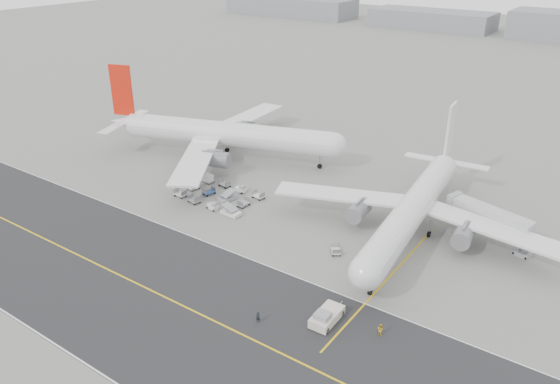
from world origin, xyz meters
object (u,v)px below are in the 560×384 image
Objects in this scene: ground_crew_b at (380,329)px; pushback_tug at (326,317)px; airliner_a at (222,134)px; airliner_b at (414,207)px; jet_bridge at (490,218)px; ground_crew_a at (258,317)px.

pushback_tug is at bearing 29.93° from ground_crew_b.
ground_crew_b is at bearing -140.42° from airliner_a.
airliner_b reaches higher than ground_crew_b.
airliner_b is at bearing -138.06° from jet_bridge.
jet_bridge is 35.14m from ground_crew_b.
airliner_b is 6.92× the size of pushback_tug.
jet_bridge is 46.54m from ground_crew_a.
airliner_b reaches higher than jet_bridge.
airliner_b is at bearing -118.06° from airliner_a.
ground_crew_a is 16.92m from ground_crew_b.
jet_bridge is at bearing 19.88° from airliner_b.
airliner_a is 33.32× the size of ground_crew_b.
ground_crew_a is 0.99× the size of ground_crew_b.
airliner_a is 1.10× the size of airliner_b.
ground_crew_b is (15.22, 7.39, 0.01)m from ground_crew_a.
pushback_tug is 9.57m from ground_crew_a.
pushback_tug is 7.65m from ground_crew_b.
pushback_tug is at bearing -95.77° from airliner_b.
airliner_a is at bearing -16.44° from ground_crew_b.
airliner_b is 37.36m from ground_crew_a.
airliner_a is 53.58m from airliner_b.
pushback_tug is 4.45× the size of ground_crew_a.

